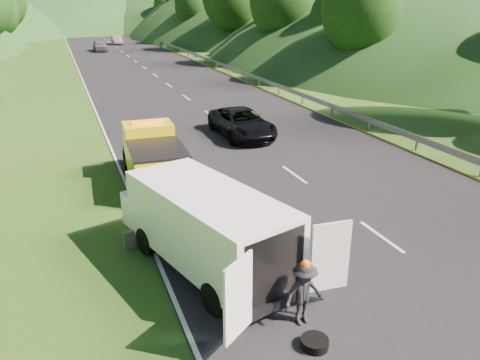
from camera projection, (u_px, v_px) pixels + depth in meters
name	position (u px, v px, depth m)	size (l,w,h in m)	color
ground	(269.00, 226.00, 15.52)	(320.00, 320.00, 0.00)	#38661E
road_surface	(144.00, 68.00, 51.36)	(14.00, 200.00, 0.02)	black
guardrail	(181.00, 54.00, 64.68)	(0.06, 140.00, 1.52)	gray
tree_line_right	(246.00, 46.00, 75.44)	(14.00, 140.00, 14.00)	#264C16
hills_backdrop	(98.00, 25.00, 135.04)	(201.00, 288.60, 44.00)	#2D5B23
tow_truck	(153.00, 155.00, 18.86)	(2.26, 5.53, 2.34)	black
white_van	(205.00, 225.00, 12.63)	(4.60, 7.17, 2.36)	black
woman	(190.00, 240.00, 14.62)	(0.61, 0.44, 1.66)	white
child	(214.00, 224.00, 15.61)	(0.46, 0.36, 0.95)	tan
worker	(302.00, 323.00, 10.85)	(1.01, 0.58, 1.57)	black
suitcase	(129.00, 240.00, 14.05)	(0.34, 0.19, 0.54)	brown
spare_tire	(314.00, 347.00, 10.09)	(0.61, 0.61, 0.20)	black
passing_suv	(242.00, 136.00, 25.66)	(2.45, 5.32, 1.48)	black
dist_car_a	(101.00, 51.00, 67.49)	(1.86, 4.62, 1.57)	#515357
dist_car_b	(117.00, 44.00, 77.95)	(1.51, 4.33, 1.43)	brown
dist_car_c	(96.00, 36.00, 96.99)	(2.05, 5.05, 1.47)	#8E475C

